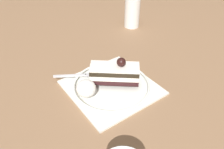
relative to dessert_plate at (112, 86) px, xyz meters
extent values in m
plane|color=#8B6748|center=(-0.03, 0.00, -0.01)|extent=(2.40, 2.40, 0.00)
cube|color=white|center=(0.00, 0.00, 0.00)|extent=(0.21, 0.21, 0.01)
torus|color=white|center=(0.00, 0.00, 0.01)|extent=(0.20, 0.20, 0.01)
cube|color=#311618|center=(-0.02, -0.01, 0.01)|extent=(0.13, 0.12, 0.01)
cube|color=white|center=(-0.02, -0.01, 0.03)|extent=(0.13, 0.12, 0.01)
cube|color=black|center=(-0.02, -0.01, 0.04)|extent=(0.13, 0.12, 0.01)
cube|color=white|center=(-0.02, -0.01, 0.05)|extent=(0.13, 0.12, 0.00)
sphere|color=black|center=(-0.03, 0.00, 0.06)|extent=(0.02, 0.02, 0.02)
ellipsoid|color=white|center=(0.07, 0.00, 0.03)|extent=(0.05, 0.05, 0.04)
cube|color=silver|center=(0.07, -0.09, 0.01)|extent=(0.08, 0.05, 0.00)
cube|color=silver|center=(0.03, -0.06, 0.01)|extent=(0.02, 0.02, 0.00)
cube|color=silver|center=(0.02, -0.05, 0.01)|extent=(0.02, 0.01, 0.00)
cube|color=silver|center=(0.01, -0.05, 0.01)|extent=(0.02, 0.01, 0.00)
cube|color=silver|center=(0.01, -0.06, 0.01)|extent=(0.02, 0.01, 0.00)
cube|color=silver|center=(0.01, -0.06, 0.01)|extent=(0.02, 0.01, 0.00)
cylinder|color=white|center=(-0.28, -0.26, 0.05)|extent=(0.06, 0.06, 0.11)
cylinder|color=beige|center=(-0.28, -0.26, 0.02)|extent=(0.05, 0.05, 0.04)
camera|label=1|loc=(0.26, 0.36, 0.37)|focal=36.18mm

